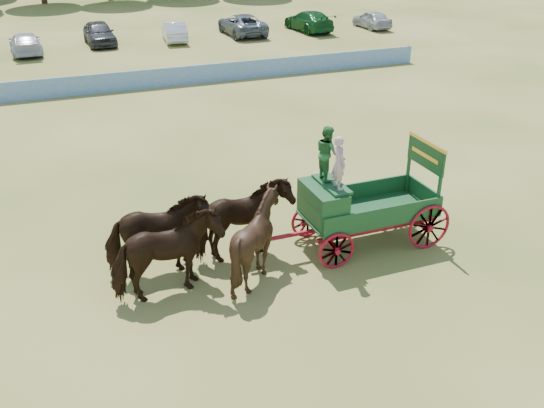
{
  "coord_description": "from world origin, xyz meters",
  "views": [
    {
      "loc": [
        -10.61,
        -15.14,
        9.08
      ],
      "look_at": [
        -4.83,
        -0.46,
        1.3
      ],
      "focal_mm": 40.0,
      "sensor_mm": 36.0,
      "label": 1
    }
  ],
  "objects": [
    {
      "name": "ground",
      "position": [
        0.0,
        0.0,
        0.0
      ],
      "size": [
        160.0,
        160.0,
        0.0
      ],
      "primitive_type": "plane",
      "color": "#AB8E4D",
      "rests_on": "ground"
    },
    {
      "name": "horse_lead_left",
      "position": [
        -8.29,
        -2.01,
        1.17
      ],
      "size": [
        2.93,
        1.64,
        2.34
      ],
      "primitive_type": "imported",
      "rotation": [
        0.0,
        0.0,
        1.71
      ],
      "color": "black",
      "rests_on": "ground"
    },
    {
      "name": "horse_lead_right",
      "position": [
        -8.29,
        -0.91,
        1.17
      ],
      "size": [
        2.84,
        1.41,
        2.34
      ],
      "primitive_type": "imported",
      "rotation": [
        0.0,
        0.0,
        1.52
      ],
      "color": "black",
      "rests_on": "ground"
    },
    {
      "name": "horse_wheel_left",
      "position": [
        -5.89,
        -2.01,
        1.17
      ],
      "size": [
        2.24,
        2.02,
        2.35
      ],
      "primitive_type": "imported",
      "rotation": [
        0.0,
        0.0,
        1.63
      ],
      "color": "black",
      "rests_on": "ground"
    },
    {
      "name": "horse_wheel_right",
      "position": [
        -5.89,
        -0.91,
        1.17
      ],
      "size": [
        2.91,
        1.6,
        2.34
      ],
      "primitive_type": "imported",
      "rotation": [
        0.0,
        0.0,
        1.69
      ],
      "color": "black",
      "rests_on": "ground"
    },
    {
      "name": "farm_dray",
      "position": [
        -2.92,
        -1.43,
        1.62
      ],
      "size": [
        6.0,
        2.0,
        3.7
      ],
      "color": "#A21023",
      "rests_on": "ground"
    },
    {
      "name": "sponsor_banner",
      "position": [
        -1.0,
        18.0,
        0.53
      ],
      "size": [
        26.0,
        0.08,
        1.05
      ],
      "primitive_type": "cube",
      "color": "#1C579A",
      "rests_on": "ground"
    },
    {
      "name": "parked_cars",
      "position": [
        -4.83,
        30.17,
        0.77
      ],
      "size": [
        43.69,
        7.3,
        1.64
      ],
      "color": "silver",
      "rests_on": "ground"
    }
  ]
}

